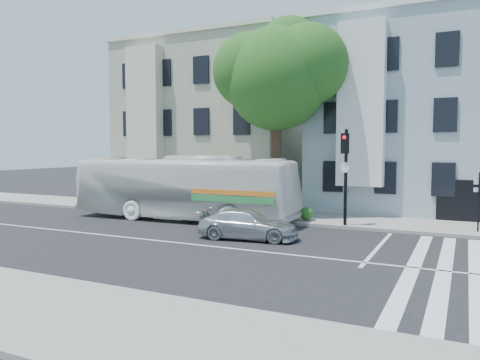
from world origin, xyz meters
The scene contains 11 objects.
ground centered at (0.00, 0.00, 0.00)m, with size 120.00×120.00×0.00m, color black.
sidewalk_far centered at (0.00, 8.00, 0.07)m, with size 80.00×4.00×0.15m, color gray.
sidewalk_near centered at (0.00, -8.00, 0.07)m, with size 80.00×4.00×0.15m, color gray.
building_left centered at (-7.00, 15.00, 5.50)m, with size 12.00×10.00×11.00m, color #9D9F85.
building_right centered at (7.00, 15.00, 5.50)m, with size 12.00×10.00×11.00m, color #95A9B1.
street_tree centered at (0.06, 8.74, 7.83)m, with size 7.30×5.90×11.10m.
bus centered at (-3.89, 5.20, 1.69)m, with size 12.16×2.84×3.39m, color white.
sedan centered at (1.34, 1.95, 0.61)m, with size 4.19×1.71×1.22m, color silver.
hedge centered at (-1.93, 6.80, 0.50)m, with size 8.50×0.84×0.70m, color #1C551B, non-canonical shape.
traffic_signal centered at (4.36, 6.16, 3.00)m, with size 0.47×0.55×4.64m.
far_sign_pole centered at (9.95, 7.13, 1.78)m, with size 0.45×0.25×2.59m.
Camera 1 is at (9.42, -15.45, 3.80)m, focal length 35.00 mm.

